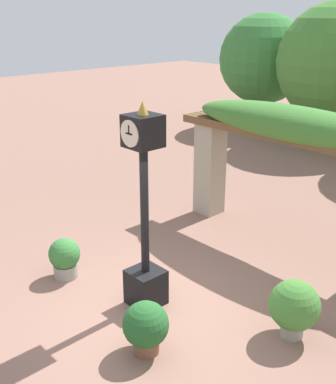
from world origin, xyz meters
TOP-DOWN VIEW (x-y plane):
  - ground_plane at (0.00, 0.00)m, footprint 60.00×60.00m
  - pedestal_clock at (-0.15, 0.07)m, footprint 0.54×0.54m
  - pergola at (0.00, 3.74)m, footprint 5.41×1.15m
  - potted_plant_near_left at (0.81, -0.74)m, footprint 0.67×0.67m
  - potted_plant_near_right at (2.01, 1.13)m, footprint 0.77×0.77m
  - potted_plant_far_left at (-1.80, -0.48)m, footprint 0.58×0.58m

SIDE VIEW (x-z plane):
  - ground_plane at x=0.00m, z-range 0.00..0.00m
  - potted_plant_far_left at x=-1.80m, z-range 0.02..0.79m
  - potted_plant_near_left at x=0.81m, z-range 0.03..0.83m
  - potted_plant_near_right at x=2.01m, z-range 0.05..0.97m
  - pedestal_clock at x=-0.15m, z-range -0.26..3.15m
  - pergola at x=0.00m, z-range 0.74..3.64m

